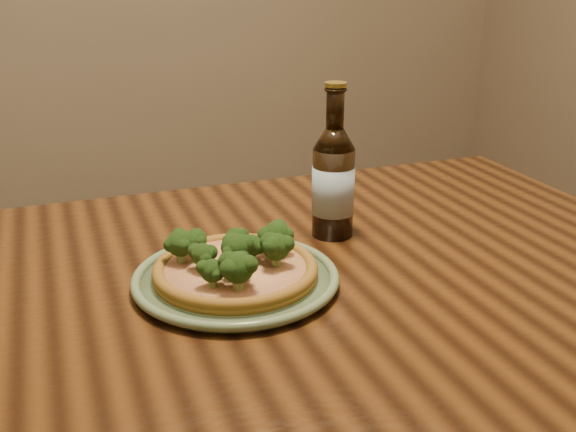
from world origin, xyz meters
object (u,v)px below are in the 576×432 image
object	(u,v)px
table	(195,348)
beer_bottle	(333,181)
pizza	(235,266)
plate	(236,278)

from	to	relation	value
table	beer_bottle	world-z (taller)	beer_bottle
table	pizza	world-z (taller)	pizza
plate	pizza	xyz separation A→B (m)	(-0.00, -0.00, 0.02)
plate	pizza	world-z (taller)	pizza
plate	table	bearing A→B (deg)	177.30
pizza	table	bearing A→B (deg)	177.02
table	beer_bottle	distance (m)	0.35
plate	pizza	bearing A→B (deg)	-110.32
table	plate	bearing A→B (deg)	-2.70
plate	pizza	size ratio (longest dim) A/B	1.26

